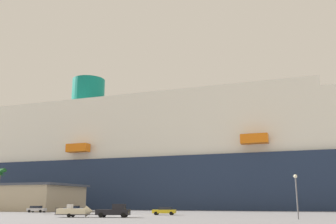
{
  "coord_description": "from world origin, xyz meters",
  "views": [
    {
      "loc": [
        31.69,
        -69.49,
        2.54
      ],
      "look_at": [
        -2.53,
        33.37,
        27.49
      ],
      "focal_mm": 41.83,
      "sensor_mm": 36.0,
      "label": 1
    }
  ],
  "objects_px": {
    "small_boat_on_trailer": "(77,211)",
    "street_lamp": "(296,189)",
    "parked_car_yellow_taxi": "(164,211)",
    "parked_car_blue_suv": "(73,209)",
    "cruise_ship": "(184,163)",
    "pickup_truck": "(115,211)",
    "parked_car_silver_sedan": "(37,209)"
  },
  "relations": [
    {
      "from": "small_boat_on_trailer",
      "to": "street_lamp",
      "type": "distance_m",
      "value": 35.94
    },
    {
      "from": "street_lamp",
      "to": "parked_car_silver_sedan",
      "type": "distance_m",
      "value": 64.67
    },
    {
      "from": "cruise_ship",
      "to": "street_lamp",
      "type": "distance_m",
      "value": 84.16
    },
    {
      "from": "cruise_ship",
      "to": "small_boat_on_trailer",
      "type": "bearing_deg",
      "value": -87.58
    },
    {
      "from": "cruise_ship",
      "to": "parked_car_blue_suv",
      "type": "bearing_deg",
      "value": -108.89
    },
    {
      "from": "pickup_truck",
      "to": "street_lamp",
      "type": "relative_size",
      "value": 0.89
    },
    {
      "from": "small_boat_on_trailer",
      "to": "parked_car_blue_suv",
      "type": "distance_m",
      "value": 35.8
    },
    {
      "from": "pickup_truck",
      "to": "street_lamp",
      "type": "xyz_separation_m",
      "value": [
        29.26,
        1.81,
        3.38
      ]
    },
    {
      "from": "cruise_ship",
      "to": "parked_car_blue_suv",
      "type": "height_order",
      "value": "cruise_ship"
    },
    {
      "from": "street_lamp",
      "to": "parked_car_yellow_taxi",
      "type": "height_order",
      "value": "street_lamp"
    },
    {
      "from": "small_boat_on_trailer",
      "to": "parked_car_yellow_taxi",
      "type": "bearing_deg",
      "value": 57.31
    },
    {
      "from": "small_boat_on_trailer",
      "to": "parked_car_blue_suv",
      "type": "bearing_deg",
      "value": 122.57
    },
    {
      "from": "pickup_truck",
      "to": "parked_car_silver_sedan",
      "type": "distance_m",
      "value": 38.97
    },
    {
      "from": "small_boat_on_trailer",
      "to": "parked_car_yellow_taxi",
      "type": "xyz_separation_m",
      "value": [
        10.25,
        15.97,
        -0.13
      ]
    },
    {
      "from": "street_lamp",
      "to": "small_boat_on_trailer",
      "type": "bearing_deg",
      "value": -174.7
    },
    {
      "from": "pickup_truck",
      "to": "parked_car_yellow_taxi",
      "type": "distance_m",
      "value": 15.0
    },
    {
      "from": "parked_car_yellow_taxi",
      "to": "parked_car_blue_suv",
      "type": "bearing_deg",
      "value": 154.31
    },
    {
      "from": "small_boat_on_trailer",
      "to": "parked_car_silver_sedan",
      "type": "xyz_separation_m",
      "value": [
        -25.63,
        23.75,
        -0.13
      ]
    },
    {
      "from": "parked_car_silver_sedan",
      "to": "parked_car_blue_suv",
      "type": "bearing_deg",
      "value": 45.29
    },
    {
      "from": "parked_car_yellow_taxi",
      "to": "parked_car_blue_suv",
      "type": "relative_size",
      "value": 1.03
    },
    {
      "from": "small_boat_on_trailer",
      "to": "street_lamp",
      "type": "xyz_separation_m",
      "value": [
        35.62,
        3.3,
        3.45
      ]
    },
    {
      "from": "cruise_ship",
      "to": "parked_car_yellow_taxi",
      "type": "xyz_separation_m",
      "value": [
        13.51,
        -61.01,
        -15.53
      ]
    },
    {
      "from": "cruise_ship",
      "to": "parked_car_silver_sedan",
      "type": "height_order",
      "value": "cruise_ship"
    },
    {
      "from": "pickup_truck",
      "to": "parked_car_silver_sedan",
      "type": "xyz_separation_m",
      "value": [
        -31.98,
        22.26,
        -0.21
      ]
    },
    {
      "from": "cruise_ship",
      "to": "pickup_truck",
      "type": "relative_size",
      "value": 51.9
    },
    {
      "from": "cruise_ship",
      "to": "pickup_truck",
      "type": "xyz_separation_m",
      "value": [
        9.61,
        -75.5,
        -15.32
      ]
    },
    {
      "from": "street_lamp",
      "to": "parked_car_yellow_taxi",
      "type": "xyz_separation_m",
      "value": [
        -25.37,
        12.67,
        -3.58
      ]
    },
    {
      "from": "street_lamp",
      "to": "parked_car_blue_suv",
      "type": "distance_m",
      "value": 61.22
    },
    {
      "from": "street_lamp",
      "to": "parked_car_silver_sedan",
      "type": "relative_size",
      "value": 1.41
    },
    {
      "from": "small_boat_on_trailer",
      "to": "street_lamp",
      "type": "height_order",
      "value": "street_lamp"
    },
    {
      "from": "small_boat_on_trailer",
      "to": "cruise_ship",
      "type": "bearing_deg",
      "value": 92.42
    },
    {
      "from": "street_lamp",
      "to": "parked_car_silver_sedan",
      "type": "height_order",
      "value": "street_lamp"
    }
  ]
}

